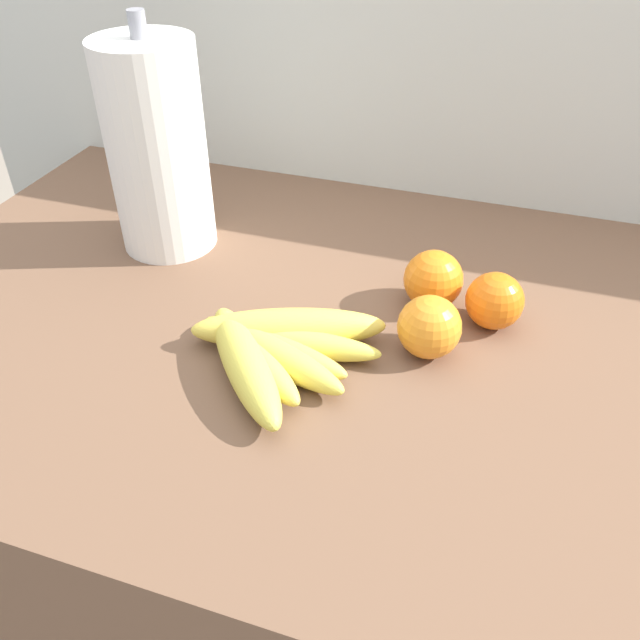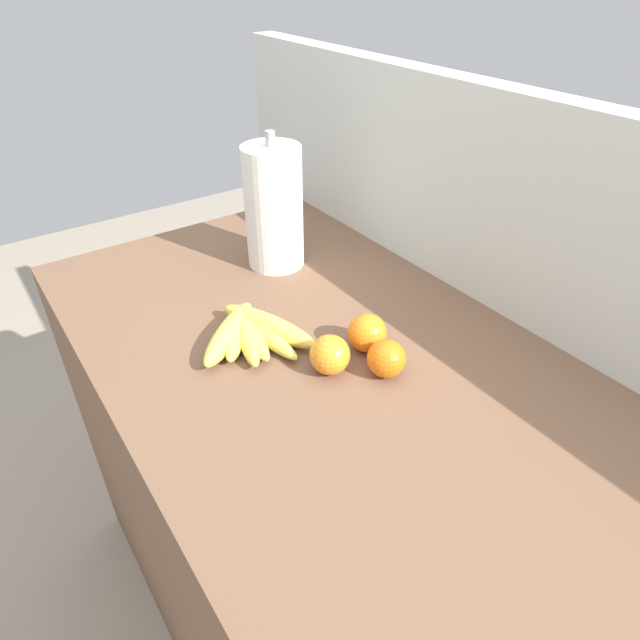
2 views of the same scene
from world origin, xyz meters
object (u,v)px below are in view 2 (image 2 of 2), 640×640
at_px(banana_bunch, 250,331).
at_px(orange_back_left, 330,355).
at_px(orange_back_right, 367,333).
at_px(paper_towel_roll, 274,208).
at_px(orange_right, 388,360).

xyz_separation_m(banana_bunch, orange_back_left, (0.15, 0.07, 0.01)).
height_order(banana_bunch, orange_back_left, orange_back_left).
bearing_deg(orange_back_right, paper_towel_roll, 174.63).
bearing_deg(orange_right, paper_towel_roll, 173.28).
distance_m(orange_back_left, orange_right, 0.10).
relative_size(orange_back_left, orange_right, 1.05).
xyz_separation_m(banana_bunch, orange_right, (0.22, 0.14, 0.01)).
height_order(orange_right, paper_towel_roll, paper_towel_roll).
bearing_deg(banana_bunch, orange_right, 32.42).
bearing_deg(orange_back_left, banana_bunch, -156.42).
height_order(orange_back_right, paper_towel_roll, paper_towel_roll).
height_order(banana_bunch, orange_right, orange_right).
height_order(banana_bunch, paper_towel_roll, paper_towel_roll).
height_order(banana_bunch, orange_back_right, orange_back_right).
bearing_deg(paper_towel_roll, orange_back_left, -18.20).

